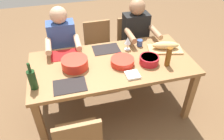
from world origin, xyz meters
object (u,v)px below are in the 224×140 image
chair_near_left (131,43)px  serving_bowl_fruit (149,60)px  diner_near_left (136,36)px  serving_bowl_salad (75,63)px  diner_near_right (63,45)px  dining_table (112,68)px  wine_glass (128,41)px  chair_near_right (64,52)px  cup_near_left (140,43)px  cutting_board (165,49)px  beer_bottle (168,57)px  chair_near_center (99,47)px  napkin_stack (132,75)px  wine_bottle (32,79)px  serving_bowl_pasta (122,61)px  bread_loaf (165,45)px

chair_near_left → serving_bowl_fruit: size_ratio=3.99×
diner_near_left → serving_bowl_salad: bearing=32.1°
diner_near_right → serving_bowl_fruit: size_ratio=5.64×
dining_table → wine_glass: (-0.25, -0.21, 0.20)m
chair_near_right → cup_near_left: size_ratio=10.46×
cutting_board → beer_bottle: size_ratio=1.82×
cutting_board → dining_table: bearing=7.1°
chair_near_center → cup_near_left: (-0.42, 0.51, 0.30)m
serving_bowl_salad → diner_near_left: bearing=-147.9°
chair_near_center → serving_bowl_fruit: bearing=113.8°
serving_bowl_salad → wine_glass: wine_glass is taller
serving_bowl_salad → beer_bottle: 1.00m
cup_near_left → dining_table: bearing=31.0°
dining_table → napkin_stack: bearing=116.2°
diner_near_left → wine_bottle: bearing=31.1°
diner_near_right → cup_near_left: diner_near_right is taller
chair_near_center → diner_near_left: bearing=159.8°
diner_near_right → wine_bottle: 0.88m
diner_near_left → cup_near_left: diner_near_left is taller
chair_near_center → serving_bowl_pasta: bearing=96.9°
beer_bottle → serving_bowl_fruit: bearing=-24.7°
chair_near_left → wine_glass: size_ratio=5.12×
chair_near_center → serving_bowl_salad: 0.92m
serving_bowl_pasta → wine_glass: (-0.15, -0.28, 0.08)m
serving_bowl_fruit → wine_bottle: wine_bottle is taller
cutting_board → wine_glass: wine_glass is taller
cutting_board → cup_near_left: bearing=-32.6°
cutting_board → napkin_stack: size_ratio=2.86×
bread_loaf → wine_bottle: 1.55m
wine_bottle → cup_near_left: size_ratio=3.57×
cutting_board → wine_glass: size_ratio=2.41×
chair_near_center → wine_glass: size_ratio=5.12×
chair_near_center → cup_near_left: bearing=129.7°
wine_bottle → chair_near_right: bearing=-108.5°
diner_near_right → serving_bowl_salad: diner_near_right is taller
serving_bowl_pasta → serving_bowl_salad: serving_bowl_salad is taller
chair_near_center → bread_loaf: bearing=135.4°
diner_near_right → diner_near_left: bearing=180.0°
chair_near_center → wine_bottle: bearing=49.9°
chair_near_center → wine_glass: 0.71m
diner_near_right → cup_near_left: size_ratio=14.76×
wine_bottle → serving_bowl_pasta: bearing=-170.5°
dining_table → serving_bowl_salad: bearing=-1.1°
wine_bottle → serving_bowl_fruit: bearing=-175.4°
serving_bowl_pasta → wine_glass: bearing=-117.9°
diner_near_left → wine_bottle: 1.56m
chair_near_left → beer_bottle: bearing=94.1°
diner_near_left → cup_near_left: size_ratio=14.76×
chair_near_right → beer_bottle: bearing=137.8°
serving_bowl_pasta → beer_bottle: 0.49m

